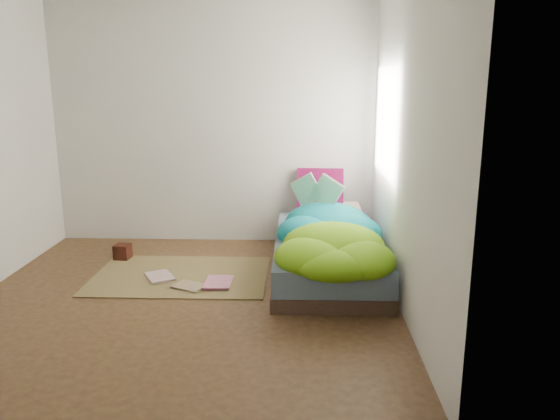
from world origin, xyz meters
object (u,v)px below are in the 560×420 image
object	(u,v)px
open_book	(317,181)
floor_book_a	(148,279)
floor_book_b	(205,283)
bed	(328,255)
pillow_magenta	(320,192)
wooden_box	(123,252)

from	to	relation	value
open_book	floor_book_a	world-z (taller)	open_book
open_book	floor_book_b	xyz separation A→B (m)	(-1.00, -0.73, -0.78)
bed	floor_book_b	world-z (taller)	bed
floor_book_a	floor_book_b	world-z (taller)	floor_book_b
pillow_magenta	floor_book_a	world-z (taller)	pillow_magenta
pillow_magenta	open_book	distance (m)	0.61
wooden_box	floor_book_a	bearing A→B (deg)	-54.73
wooden_box	floor_book_b	world-z (taller)	wooden_box
wooden_box	floor_book_b	size ratio (longest dim) A/B	0.45
wooden_box	floor_book_b	distance (m)	1.17
pillow_magenta	open_book	bearing A→B (deg)	-94.01
floor_book_a	floor_book_b	bearing A→B (deg)	-39.19
open_book	pillow_magenta	bearing A→B (deg)	102.11
bed	wooden_box	size ratio (longest dim) A/B	13.66
open_book	floor_book_b	bearing A→B (deg)	-126.05
bed	wooden_box	world-z (taller)	bed
bed	wooden_box	xyz separation A→B (m)	(-2.06, 0.29, -0.08)
bed	floor_book_a	bearing A→B (deg)	-169.52
floor_book_a	wooden_box	bearing A→B (deg)	96.00
open_book	wooden_box	xyz separation A→B (m)	(-1.95, -0.05, -0.73)
wooden_box	floor_book_a	world-z (taller)	wooden_box
bed	open_book	bearing A→B (deg)	107.56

